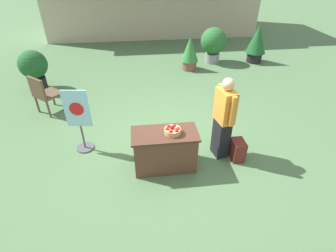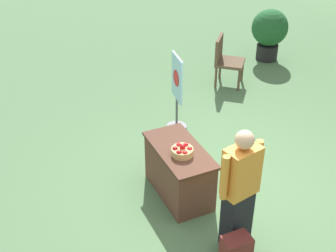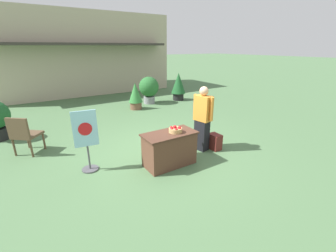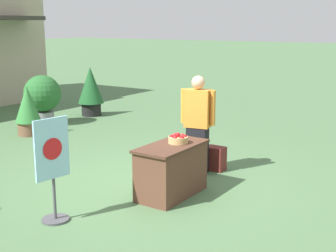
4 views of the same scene
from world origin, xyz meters
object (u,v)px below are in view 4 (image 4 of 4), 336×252
Objects in this scene: person_visitor at (198,124)px; potted_plant_near_right at (28,109)px; potted_plant_near_left at (42,96)px; potted_plant_far_right at (91,89)px; display_table at (171,170)px; poster_board at (53,168)px; apple_basket at (178,139)px; backpack at (215,158)px.

potted_plant_near_right is at bearing -104.51° from person_visitor.
person_visitor is at bearing -103.36° from potted_plant_near_left.
potted_plant_far_right is 2.60m from potted_plant_near_right.
display_table is 1.82m from poster_board.
potted_plant_far_right is 1.19× the size of potted_plant_near_right.
display_table is 0.89× the size of poster_board.
poster_board is (-1.62, 0.75, 0.33)m from display_table.
poster_board reaches higher than apple_basket.
poster_board reaches higher than potted_plant_near_right.
apple_basket is (0.14, -0.03, 0.45)m from display_table.
potted_plant_near_left reaches higher than potted_plant_near_right.
apple_basket is 5.09m from potted_plant_near_right.
potted_plant_near_left is 1.10× the size of potted_plant_near_right.
potted_plant_far_right is (2.83, 5.10, -0.11)m from person_visitor.
potted_plant_near_left reaches higher than apple_basket.
potted_plant_near_left is at bearing 67.71° from apple_basket.
person_visitor reaches higher than apple_basket.
person_visitor reaches higher than potted_plant_far_right.
potted_plant_near_left is at bearing 66.38° from display_table.
display_table is 0.89× the size of potted_plant_far_right.
potted_plant_near_left is at bearing 173.74° from potted_plant_far_right.
person_visitor reaches higher than potted_plant_near_left.
apple_basket is at bearing 74.33° from poster_board.
apple_basket is 0.23× the size of potted_plant_near_left.
apple_basket is at bearing -125.69° from potted_plant_far_right.
person_visitor is 1.23× the size of poster_board.
apple_basket is at bearing 3.00° from person_visitor.
display_table is 6.66m from potted_plant_far_right.
person_visitor reaches higher than display_table.
potted_plant_far_right is at bearing -130.26° from person_visitor.
potted_plant_far_right is (3.84, 5.35, -0.10)m from apple_basket.
potted_plant_near_left is (-1.58, 0.17, -0.01)m from potted_plant_far_right.
apple_basket is at bearing -11.57° from display_table.
apple_basket reaches higher than backpack.
display_table is 4.10× the size of apple_basket.
potted_plant_far_right is (5.61, 4.58, 0.02)m from poster_board.
poster_board is (-1.76, 0.77, -0.12)m from apple_basket.
potted_plant_far_right is at bearing -6.26° from potted_plant_near_left.
potted_plant_near_left is (1.25, 5.27, -0.12)m from person_visitor.
display_table is 0.47m from apple_basket.
poster_board is 7.24m from potted_plant_far_right.
display_table is at bearing -113.62° from potted_plant_near_left.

